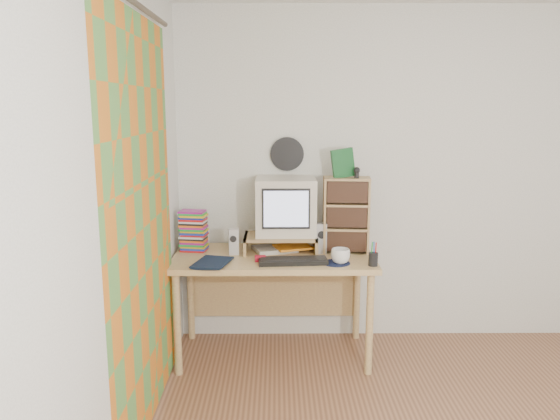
{
  "coord_description": "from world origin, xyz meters",
  "views": [
    {
      "loc": [
        -1.01,
        -2.32,
        1.79
      ],
      "look_at": [
        -0.98,
        1.33,
        1.08
      ],
      "focal_mm": 35.0,
      "sensor_mm": 36.0,
      "label": 1
    }
  ],
  "objects_px": {
    "cd_rack": "(346,215)",
    "keyboard": "(293,261)",
    "desk": "(274,271)",
    "mug": "(341,256)",
    "dvd_stack": "(194,234)",
    "diary": "(197,260)",
    "crt_monitor": "(286,206)"
  },
  "relations": [
    {
      "from": "mug",
      "to": "crt_monitor",
      "type": "bearing_deg",
      "value": 135.36
    },
    {
      "from": "keyboard",
      "to": "mug",
      "type": "xyz_separation_m",
      "value": [
        0.32,
        -0.01,
        0.04
      ]
    },
    {
      "from": "dvd_stack",
      "to": "cd_rack",
      "type": "bearing_deg",
      "value": 6.89
    },
    {
      "from": "crt_monitor",
      "to": "dvd_stack",
      "type": "relative_size",
      "value": 1.69
    },
    {
      "from": "dvd_stack",
      "to": "diary",
      "type": "bearing_deg",
      "value": -69.09
    },
    {
      "from": "cd_rack",
      "to": "mug",
      "type": "relative_size",
      "value": 4.22
    },
    {
      "from": "crt_monitor",
      "to": "cd_rack",
      "type": "distance_m",
      "value": 0.44
    },
    {
      "from": "keyboard",
      "to": "dvd_stack",
      "type": "height_order",
      "value": "dvd_stack"
    },
    {
      "from": "desk",
      "to": "crt_monitor",
      "type": "relative_size",
      "value": 3.28
    },
    {
      "from": "dvd_stack",
      "to": "mug",
      "type": "xyz_separation_m",
      "value": [
        1.02,
        -0.34,
        -0.08
      ]
    },
    {
      "from": "keyboard",
      "to": "diary",
      "type": "relative_size",
      "value": 1.79
    },
    {
      "from": "crt_monitor",
      "to": "diary",
      "type": "distance_m",
      "value": 0.75
    },
    {
      "from": "desk",
      "to": "mug",
      "type": "height_order",
      "value": "mug"
    },
    {
      "from": "keyboard",
      "to": "mug",
      "type": "distance_m",
      "value": 0.32
    },
    {
      "from": "keyboard",
      "to": "dvd_stack",
      "type": "distance_m",
      "value": 0.79
    },
    {
      "from": "crt_monitor",
      "to": "mug",
      "type": "height_order",
      "value": "crt_monitor"
    },
    {
      "from": "desk",
      "to": "keyboard",
      "type": "relative_size",
      "value": 3.06
    },
    {
      "from": "crt_monitor",
      "to": "cd_rack",
      "type": "xyz_separation_m",
      "value": [
        0.43,
        -0.06,
        -0.05
      ]
    },
    {
      "from": "cd_rack",
      "to": "diary",
      "type": "distance_m",
      "value": 1.09
    },
    {
      "from": "crt_monitor",
      "to": "mug",
      "type": "bearing_deg",
      "value": -44.96
    },
    {
      "from": "desk",
      "to": "keyboard",
      "type": "xyz_separation_m",
      "value": [
        0.13,
        -0.26,
        0.15
      ]
    },
    {
      "from": "cd_rack",
      "to": "keyboard",
      "type": "bearing_deg",
      "value": -138.3
    },
    {
      "from": "crt_monitor",
      "to": "dvd_stack",
      "type": "xyz_separation_m",
      "value": [
        -0.66,
        -0.02,
        -0.2
      ]
    },
    {
      "from": "mug",
      "to": "diary",
      "type": "xyz_separation_m",
      "value": [
        -0.95,
        0.0,
        -0.02
      ]
    },
    {
      "from": "dvd_stack",
      "to": "cd_rack",
      "type": "distance_m",
      "value": 1.11
    },
    {
      "from": "crt_monitor",
      "to": "diary",
      "type": "relative_size",
      "value": 1.67
    },
    {
      "from": "desk",
      "to": "diary",
      "type": "xyz_separation_m",
      "value": [
        -0.51,
        -0.26,
        0.16
      ]
    },
    {
      "from": "crt_monitor",
      "to": "mug",
      "type": "relative_size",
      "value": 3.34
    },
    {
      "from": "mug",
      "to": "cd_rack",
      "type": "bearing_deg",
      "value": 76.55
    },
    {
      "from": "dvd_stack",
      "to": "diary",
      "type": "xyz_separation_m",
      "value": [
        0.07,
        -0.33,
        -0.1
      ]
    },
    {
      "from": "diary",
      "to": "desk",
      "type": "bearing_deg",
      "value": 41.67
    },
    {
      "from": "desk",
      "to": "keyboard",
      "type": "height_order",
      "value": "keyboard"
    }
  ]
}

